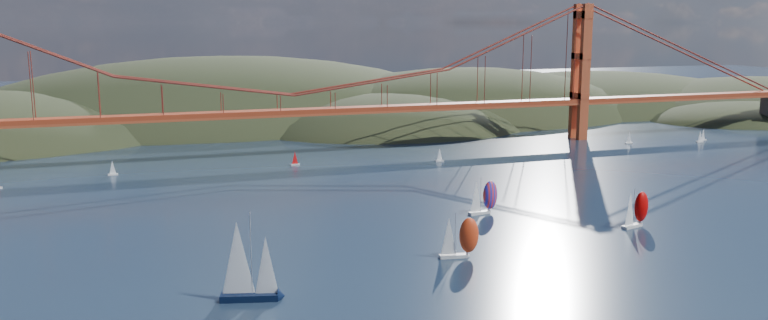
{
  "coord_description": "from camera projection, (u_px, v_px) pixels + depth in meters",
  "views": [
    {
      "loc": [
        -56.49,
        -84.35,
        47.47
      ],
      "look_at": [
        3.73,
        90.0,
        13.57
      ],
      "focal_mm": 35.0,
      "sensor_mm": 36.0,
      "label": 1
    }
  ],
  "objects": [
    {
      "name": "distant_boat_9",
      "position": [
        295.0,
        158.0,
        252.47
      ],
      "size": [
        3.0,
        2.0,
        4.7
      ],
      "color": "silver",
      "rests_on": "ground"
    },
    {
      "name": "sloop_navy",
      "position": [
        246.0,
        262.0,
        128.69
      ],
      "size": [
        10.55,
        7.05,
        15.67
      ],
      "rotation": [
        0.0,
        0.0,
        -0.25
      ],
      "color": "black",
      "rests_on": "ground"
    },
    {
      "name": "racer_rwb",
      "position": [
        483.0,
        197.0,
        187.97
      ],
      "size": [
        8.32,
        3.94,
        9.38
      ],
      "rotation": [
        0.0,
        0.0,
        0.14
      ],
      "color": "silver",
      "rests_on": "ground"
    },
    {
      "name": "distant_boat_3",
      "position": [
        113.0,
        168.0,
        235.83
      ],
      "size": [
        3.0,
        2.0,
        4.7
      ],
      "color": "silver",
      "rests_on": "ground"
    },
    {
      "name": "racer_1",
      "position": [
        635.0,
        209.0,
        175.81
      ],
      "size": [
        8.33,
        4.91,
        9.33
      ],
      "rotation": [
        0.0,
        0.0,
        0.28
      ],
      "color": "silver",
      "rests_on": "ground"
    },
    {
      "name": "distant_boat_6",
      "position": [
        703.0,
        135.0,
        305.34
      ],
      "size": [
        3.0,
        2.0,
        4.7
      ],
      "color": "silver",
      "rests_on": "ground"
    },
    {
      "name": "distant_boat_5",
      "position": [
        700.0,
        136.0,
        300.81
      ],
      "size": [
        3.0,
        2.0,
        4.7
      ],
      "color": "silver",
      "rests_on": "ground"
    },
    {
      "name": "racer_0",
      "position": [
        458.0,
        236.0,
        152.79
      ],
      "size": [
        8.39,
        4.13,
        9.44
      ],
      "rotation": [
        0.0,
        0.0,
        -0.16
      ],
      "color": "silver",
      "rests_on": "ground"
    },
    {
      "name": "headlands",
      "position": [
        340.0,
        142.0,
        380.53
      ],
      "size": [
        725.0,
        225.0,
        96.0
      ],
      "color": "black",
      "rests_on": "ground"
    },
    {
      "name": "distant_boat_8",
      "position": [
        440.0,
        155.0,
        259.16
      ],
      "size": [
        3.0,
        2.0,
        4.7
      ],
      "color": "silver",
      "rests_on": "ground"
    },
    {
      "name": "distant_boat_4",
      "position": [
        629.0,
        138.0,
        297.52
      ],
      "size": [
        3.0,
        2.0,
        4.7
      ],
      "color": "silver",
      "rests_on": "ground"
    },
    {
      "name": "bridge",
      "position": [
        287.0,
        66.0,
        266.08
      ],
      "size": [
        552.0,
        12.0,
        55.0
      ],
      "color": "#983116",
      "rests_on": "ground"
    }
  ]
}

